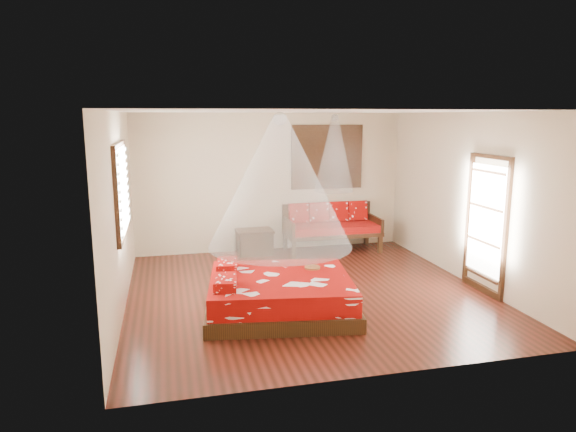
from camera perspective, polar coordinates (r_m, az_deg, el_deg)
The scene contains 10 objects.
room at distance 7.86m, azimuth 2.16°, elevation 1.26°, with size 5.54×5.54×2.84m.
bed at distance 7.38m, azimuth -1.00°, elevation -8.62°, with size 2.31×2.14×0.64m.
daybed at distance 10.60m, azimuth 4.80°, elevation -1.02°, with size 1.93×0.86×0.97m.
storage_chest at distance 10.35m, azimuth -3.74°, elevation -2.85°, with size 0.74×0.55×0.50m.
shutter_panel at distance 10.72m, azimuth 4.36°, elevation 6.56°, with size 1.52×0.06×1.32m.
window_left at distance 7.75m, azimuth -17.95°, elevation 2.84°, with size 0.10×1.74×1.34m.
glazed_door at distance 8.54m, azimuth 21.13°, elevation -0.95°, with size 0.08×1.02×2.16m.
wine_tray at distance 7.68m, azimuth 2.73°, elevation -5.49°, with size 0.23×0.23×0.19m.
mosquito_net_main at distance 7.00m, azimuth -0.89°, elevation 3.79°, with size 2.00×2.00×1.80m, color white.
mosquito_net_daybed at distance 10.27m, azimuth 5.17°, elevation 6.91°, with size 0.78×0.78×1.50m, color white.
Camera 1 is at (-2.09, -7.45, 2.74)m, focal length 32.00 mm.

